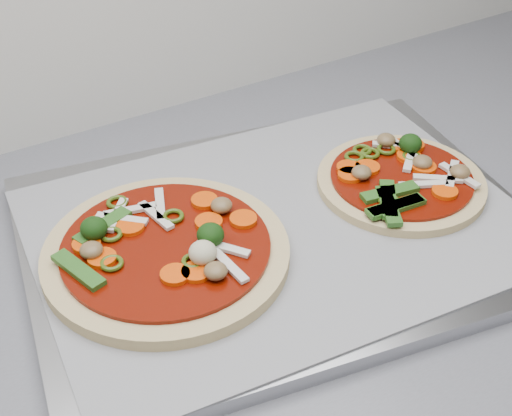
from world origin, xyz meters
TOP-DOWN VIEW (x-y plane):
  - baking_tray at (-0.53, 1.32)m, footprint 0.52×0.42m
  - parchment at (-0.53, 1.32)m, footprint 0.47×0.36m
  - pizza_left at (-0.65, 1.33)m, footprint 0.25×0.25m
  - pizza_right at (-0.40, 1.31)m, footprint 0.19×0.19m

SIDE VIEW (x-z plane):
  - baking_tray at x=-0.53m, z-range 0.90..0.92m
  - parchment at x=-0.53m, z-range 0.92..0.92m
  - pizza_right at x=-0.40m, z-range 0.91..0.94m
  - pizza_left at x=-0.65m, z-range 0.91..0.94m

